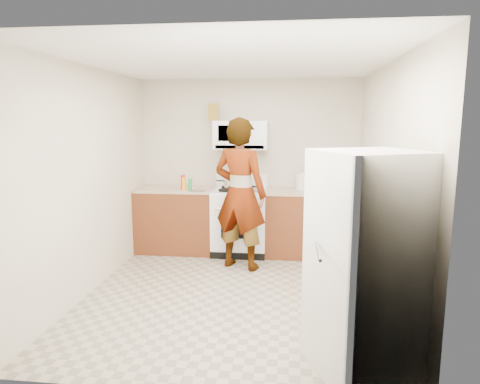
# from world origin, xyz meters

# --- Properties ---
(floor) EXTENTS (3.60, 3.60, 0.00)m
(floor) POSITION_xyz_m (0.00, 0.00, 0.00)
(floor) COLOR gray
(floor) RESTS_ON ground
(back_wall) EXTENTS (3.20, 0.02, 2.50)m
(back_wall) POSITION_xyz_m (0.00, 1.79, 1.25)
(back_wall) COLOR beige
(back_wall) RESTS_ON floor
(right_wall) EXTENTS (0.02, 3.60, 2.50)m
(right_wall) POSITION_xyz_m (1.59, 0.00, 1.25)
(right_wall) COLOR beige
(right_wall) RESTS_ON floor
(cabinet_left) EXTENTS (1.12, 0.62, 0.90)m
(cabinet_left) POSITION_xyz_m (-1.04, 1.49, 0.45)
(cabinet_left) COLOR brown
(cabinet_left) RESTS_ON floor
(counter_left) EXTENTS (1.14, 0.64, 0.03)m
(counter_left) POSITION_xyz_m (-1.04, 1.49, 0.92)
(counter_left) COLOR tan
(counter_left) RESTS_ON cabinet_left
(cabinet_right) EXTENTS (0.80, 0.62, 0.90)m
(cabinet_right) POSITION_xyz_m (0.68, 1.49, 0.45)
(cabinet_right) COLOR brown
(cabinet_right) RESTS_ON floor
(counter_right) EXTENTS (0.82, 0.64, 0.03)m
(counter_right) POSITION_xyz_m (0.68, 1.49, 0.92)
(counter_right) COLOR tan
(counter_right) RESTS_ON cabinet_right
(gas_range) EXTENTS (0.76, 0.65, 1.13)m
(gas_range) POSITION_xyz_m (-0.10, 1.48, 0.49)
(gas_range) COLOR white
(gas_range) RESTS_ON floor
(microwave) EXTENTS (0.76, 0.38, 0.40)m
(microwave) POSITION_xyz_m (-0.10, 1.61, 1.70)
(microwave) COLOR white
(microwave) RESTS_ON back_wall
(person) EXTENTS (0.83, 0.68, 1.95)m
(person) POSITION_xyz_m (-0.02, 0.86, 0.97)
(person) COLOR tan
(person) RESTS_ON floor
(fridge) EXTENTS (0.92, 0.92, 1.70)m
(fridge) POSITION_xyz_m (1.17, -1.36, 0.85)
(fridge) COLOR silver
(fridge) RESTS_ON floor
(kettle) EXTENTS (0.22, 0.22, 0.20)m
(kettle) POSITION_xyz_m (0.78, 1.60, 1.04)
(kettle) COLOR silver
(kettle) RESTS_ON counter_right
(jug) EXTENTS (0.15, 0.15, 0.24)m
(jug) POSITION_xyz_m (-0.49, 1.58, 2.02)
(jug) COLOR brown
(jug) RESTS_ON microwave
(saucepan) EXTENTS (0.22, 0.22, 0.11)m
(saucepan) POSITION_xyz_m (-0.24, 1.57, 1.01)
(saucepan) COLOR silver
(saucepan) RESTS_ON gas_range
(tray) EXTENTS (0.26, 0.18, 0.05)m
(tray) POSITION_xyz_m (0.10, 1.32, 0.96)
(tray) COLOR white
(tray) RESTS_ON gas_range
(bottle_spray) EXTENTS (0.08, 0.08, 0.21)m
(bottle_spray) POSITION_xyz_m (-0.90, 1.37, 1.04)
(bottle_spray) COLOR red
(bottle_spray) RESTS_ON counter_left
(bottle_hot_sauce) EXTENTS (0.07, 0.07, 0.18)m
(bottle_hot_sauce) POSITION_xyz_m (-0.87, 1.30, 1.03)
(bottle_hot_sauce) COLOR orange
(bottle_hot_sauce) RESTS_ON counter_left
(bottle_green_cap) EXTENTS (0.07, 0.07, 0.17)m
(bottle_green_cap) POSITION_xyz_m (-0.77, 1.26, 1.02)
(bottle_green_cap) COLOR #177F3A
(bottle_green_cap) RESTS_ON counter_left
(pot_lid) EXTENTS (0.32, 0.32, 0.01)m
(pot_lid) POSITION_xyz_m (-0.68, 1.28, 0.94)
(pot_lid) COLOR silver
(pot_lid) RESTS_ON counter_left
(broom) EXTENTS (0.20, 0.28, 1.46)m
(broom) POSITION_xyz_m (1.54, 0.70, 0.74)
(broom) COLOR white
(broom) RESTS_ON floor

